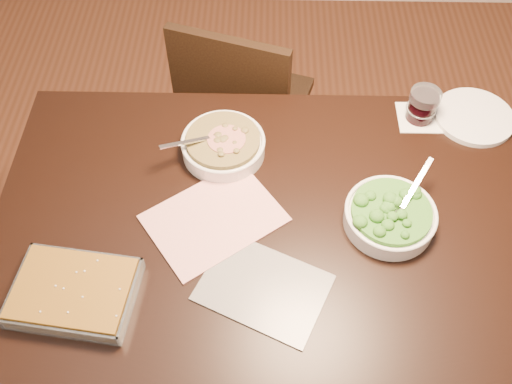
{
  "coord_description": "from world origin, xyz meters",
  "views": [
    {
      "loc": [
        -0.01,
        -0.81,
        1.96
      ],
      "look_at": [
        -0.03,
        0.04,
        0.8
      ],
      "focal_mm": 40.0,
      "sensor_mm": 36.0,
      "label": 1
    }
  ],
  "objects": [
    {
      "name": "chair_far",
      "position": [
        -0.09,
        0.67,
        0.48
      ],
      "size": [
        0.51,
        0.51,
        0.86
      ],
      "rotation": [
        0.0,
        0.0,
        2.83
      ],
      "color": "black",
      "rests_on": "ground"
    },
    {
      "name": "stew_bowl",
      "position": [
        -0.12,
        0.22,
        0.78
      ],
      "size": [
        0.24,
        0.23,
        0.09
      ],
      "color": "white",
      "rests_on": "table"
    },
    {
      "name": "magazine_b",
      "position": [
        -0.01,
        -0.2,
        0.75
      ],
      "size": [
        0.35,
        0.31,
        0.01
      ],
      "primitive_type": "cube",
      "rotation": [
        0.0,
        0.0,
        -0.43
      ],
      "color": "#28272F",
      "rests_on": "table"
    },
    {
      "name": "ground",
      "position": [
        0.0,
        0.0,
        0.0
      ],
      "size": [
        4.0,
        4.0,
        0.0
      ],
      "primitive_type": "plane",
      "color": "#482514",
      "rests_on": "ground"
    },
    {
      "name": "magazine_a",
      "position": [
        -0.13,
        -0.01,
        0.75
      ],
      "size": [
        0.4,
        0.38,
        0.01
      ],
      "primitive_type": "cube",
      "rotation": [
        0.0,
        0.0,
        0.63
      ],
      "color": "#C4383D",
      "rests_on": "table"
    },
    {
      "name": "baking_dish",
      "position": [
        -0.44,
        -0.23,
        0.77
      ],
      "size": [
        0.3,
        0.24,
        0.05
      ],
      "rotation": [
        0.0,
        0.0,
        -0.13
      ],
      "color": "silver",
      "rests_on": "table"
    },
    {
      "name": "table",
      "position": [
        0.0,
        0.0,
        0.65
      ],
      "size": [
        1.4,
        0.9,
        0.75
      ],
      "color": "black",
      "rests_on": "ground"
    },
    {
      "name": "coaster",
      "position": [
        0.44,
        0.36,
        0.75
      ],
      "size": [
        0.12,
        0.12,
        0.0
      ],
      "primitive_type": "cube",
      "color": "white",
      "rests_on": "table"
    },
    {
      "name": "dinner_plate",
      "position": [
        0.6,
        0.36,
        0.76
      ],
      "size": [
        0.23,
        0.23,
        0.02
      ],
      "primitive_type": "cylinder",
      "color": "silver",
      "rests_on": "table"
    },
    {
      "name": "broccoli_bowl",
      "position": [
        0.31,
        -0.01,
        0.78
      ],
      "size": [
        0.23,
        0.24,
        0.09
      ],
      "color": "white",
      "rests_on": "table"
    },
    {
      "name": "wine_tumbler",
      "position": [
        0.44,
        0.36,
        0.8
      ],
      "size": [
        0.09,
        0.09,
        0.1
      ],
      "color": "black",
      "rests_on": "coaster"
    }
  ]
}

